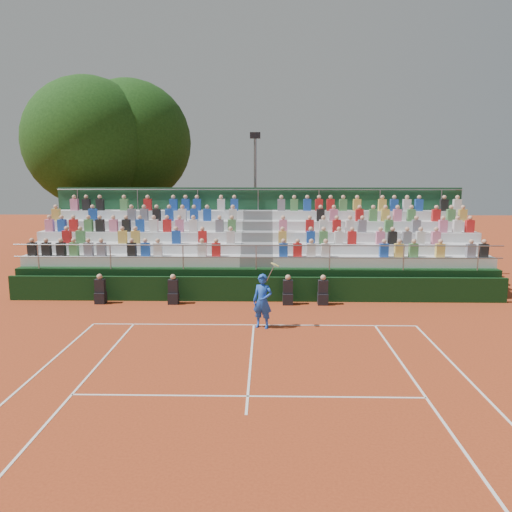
{
  "coord_description": "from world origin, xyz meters",
  "views": [
    {
      "loc": [
        0.42,
        -16.33,
        5.11
      ],
      "look_at": [
        0.0,
        3.5,
        1.8
      ],
      "focal_mm": 35.0,
      "sensor_mm": 36.0,
      "label": 1
    }
  ],
  "objects_px": {
    "tree_west": "(89,142)",
    "tree_east": "(130,142)",
    "floodlight_mast": "(255,186)",
    "tennis_player": "(263,301)"
  },
  "relations": [
    {
      "from": "tennis_player",
      "to": "tree_east",
      "type": "xyz_separation_m",
      "value": [
        -8.03,
        14.13,
        6.01
      ]
    },
    {
      "from": "tree_west",
      "to": "floodlight_mast",
      "type": "distance_m",
      "value": 9.7
    },
    {
      "from": "tree_east",
      "to": "floodlight_mast",
      "type": "height_order",
      "value": "tree_east"
    },
    {
      "from": "tree_west",
      "to": "tree_east",
      "type": "relative_size",
      "value": 0.99
    },
    {
      "from": "tree_west",
      "to": "tree_east",
      "type": "xyz_separation_m",
      "value": [
        1.86,
        1.66,
        0.1
      ]
    },
    {
      "from": "tennis_player",
      "to": "tree_west",
      "type": "bearing_deg",
      "value": 128.44
    },
    {
      "from": "tennis_player",
      "to": "tree_west",
      "type": "height_order",
      "value": "tree_west"
    },
    {
      "from": "tennis_player",
      "to": "tree_east",
      "type": "height_order",
      "value": "tree_east"
    },
    {
      "from": "tree_east",
      "to": "tennis_player",
      "type": "bearing_deg",
      "value": -60.38
    },
    {
      "from": "tennis_player",
      "to": "floodlight_mast",
      "type": "bearing_deg",
      "value": 92.37
    }
  ]
}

